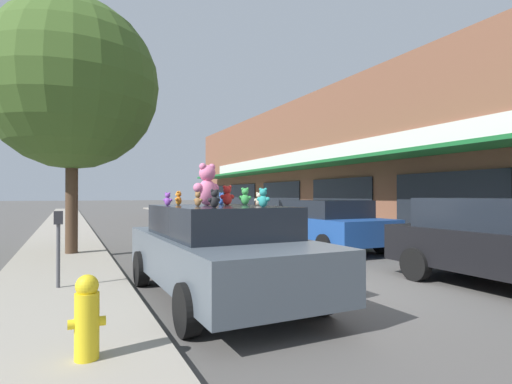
{
  "coord_description": "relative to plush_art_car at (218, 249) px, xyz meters",
  "views": [
    {
      "loc": [
        -4.75,
        -5.83,
        1.66
      ],
      "look_at": [
        -0.51,
        3.14,
        1.75
      ],
      "focal_mm": 28.0,
      "sensor_mm": 36.0,
      "label": 1
    }
  ],
  "objects": [
    {
      "name": "teddy_bear_orange",
      "position": [
        -0.45,
        0.79,
        0.82
      ],
      "size": [
        0.16,
        0.17,
        0.25
      ],
      "rotation": [
        0.0,
        0.0,
        4.02
      ],
      "color": "orange",
      "rests_on": "plush_art_car"
    },
    {
      "name": "teddy_bear_purple",
      "position": [
        -0.71,
        0.5,
        0.8
      ],
      "size": [
        0.16,
        0.14,
        0.22
      ],
      "rotation": [
        0.0,
        0.0,
        2.46
      ],
      "color": "purple",
      "rests_on": "plush_art_car"
    },
    {
      "name": "teddy_bear_teal",
      "position": [
        0.31,
        -1.0,
        0.83
      ],
      "size": [
        0.18,
        0.2,
        0.28
      ],
      "rotation": [
        0.0,
        0.0,
        2.24
      ],
      "color": "teal",
      "rests_on": "plush_art_car"
    },
    {
      "name": "teddy_bear_blue",
      "position": [
        0.37,
        0.87,
        0.8
      ],
      "size": [
        0.17,
        0.13,
        0.22
      ],
      "rotation": [
        0.0,
        0.0,
        3.59
      ],
      "color": "blue",
      "rests_on": "plush_art_car"
    },
    {
      "name": "teddy_bear_brown",
      "position": [
        -0.36,
        -0.05,
        0.81
      ],
      "size": [
        0.14,
        0.17,
        0.23
      ],
      "rotation": [
        0.0,
        0.0,
        2.11
      ],
      "color": "olive",
      "rests_on": "plush_art_car"
    },
    {
      "name": "plush_art_car",
      "position": [
        0.0,
        0.0,
        0.0
      ],
      "size": [
        2.17,
        4.75,
        1.49
      ],
      "rotation": [
        0.0,
        0.0,
        0.02
      ],
      "color": "#4C5660",
      "rests_on": "ground_plane"
    },
    {
      "name": "storefront_row",
      "position": [
        16.05,
        7.99,
        2.54
      ],
      "size": [
        16.75,
        37.57,
        6.67
      ],
      "color": "brown",
      "rests_on": "ground_plane"
    },
    {
      "name": "teddy_bear_black",
      "position": [
        -0.38,
        -0.87,
        0.82
      ],
      "size": [
        0.19,
        0.12,
        0.26
      ],
      "rotation": [
        0.0,
        0.0,
        3.26
      ],
      "color": "black",
      "rests_on": "plush_art_car"
    },
    {
      "name": "parked_car_far_center",
      "position": [
        4.94,
        4.11,
        0.01
      ],
      "size": [
        2.17,
        4.56,
        1.52
      ],
      "color": "#1E4793",
      "rests_on": "ground_plane"
    },
    {
      "name": "teddy_bear_green",
      "position": [
        0.64,
        0.4,
        0.85
      ],
      "size": [
        0.23,
        0.18,
        0.31
      ],
      "rotation": [
        0.0,
        0.0,
        2.71
      ],
      "color": "green",
      "rests_on": "plush_art_car"
    },
    {
      "name": "teddy_bear_giant",
      "position": [
        -0.06,
        0.4,
        1.04
      ],
      "size": [
        0.54,
        0.39,
        0.71
      ],
      "rotation": [
        0.0,
        0.0,
        3.52
      ],
      "color": "pink",
      "rests_on": "plush_art_car"
    },
    {
      "name": "sidewalk_near",
      "position": [
        -2.32,
        -0.25,
        -0.73
      ],
      "size": [
        2.21,
        90.0,
        0.13
      ],
      "color": "gray",
      "rests_on": "ground_plane"
    },
    {
      "name": "teddy_bear_red",
      "position": [
        0.32,
        0.44,
        0.86
      ],
      "size": [
        0.26,
        0.18,
        0.34
      ],
      "rotation": [
        0.0,
        0.0,
        2.85
      ],
      "color": "red",
      "rests_on": "plush_art_car"
    },
    {
      "name": "street_tree",
      "position": [
        -2.11,
        5.57,
        3.8
      ],
      "size": [
        4.49,
        4.49,
        6.72
      ],
      "color": "#473323",
      "rests_on": "sidewalk_near"
    },
    {
      "name": "fire_hydrant",
      "position": [
        -2.04,
        -2.03,
        -0.27
      ],
      "size": [
        0.33,
        0.22,
        0.79
      ],
      "color": "yellow",
      "rests_on": "sidewalk_near"
    },
    {
      "name": "teddy_bear_cream",
      "position": [
        0.69,
        -0.07,
        0.8
      ],
      "size": [
        0.17,
        0.11,
        0.22
      ],
      "rotation": [
        0.0,
        0.0,
        3.03
      ],
      "color": "beige",
      "rests_on": "plush_art_car"
    },
    {
      "name": "ground_plane",
      "position": [
        2.54,
        -0.25,
        -0.79
      ],
      "size": [
        260.0,
        260.0,
        0.0
      ],
      "primitive_type": "plane",
      "color": "#514F4C"
    },
    {
      "name": "parking_meter",
      "position": [
        -2.34,
        1.32,
        0.15
      ],
      "size": [
        0.14,
        0.1,
        1.27
      ],
      "color": "#4C4C51",
      "rests_on": "sidewalk_near"
    }
  ]
}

